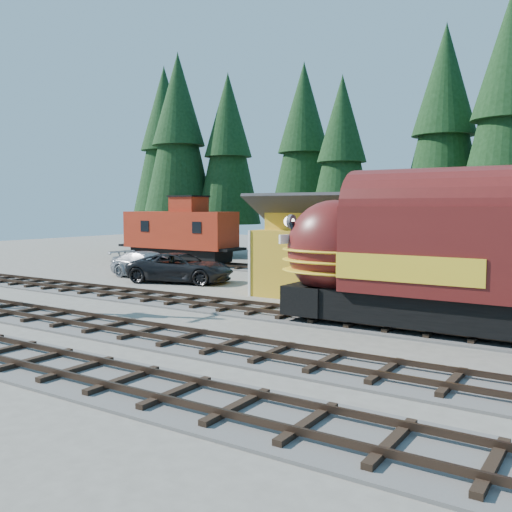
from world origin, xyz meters
The scene contains 7 objects.
ground centered at (0.00, 0.00, 0.00)m, with size 120.00×120.00×0.00m, color #6B665B.
track_spur centered at (-10.00, 18.00, 0.06)m, with size 32.00×3.20×0.33m.
depot centered at (0.00, 10.50, 2.96)m, with size 12.80×7.00×5.30m.
locomotive centered at (6.30, 4.00, 2.65)m, with size 16.74×3.33×4.55m.
caboose centered at (-19.67, 18.00, 2.51)m, with size 9.67×2.80×5.03m.
pickup_truck_a centered at (-12.52, 9.72, 0.89)m, with size 2.97×6.43×1.79m, color black.
pickup_truck_b centered at (-15.65, 10.22, 0.85)m, with size 2.37×5.83×1.69m, color #9EA0A6.
Camera 1 is at (10.16, -16.70, 4.63)m, focal length 40.00 mm.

